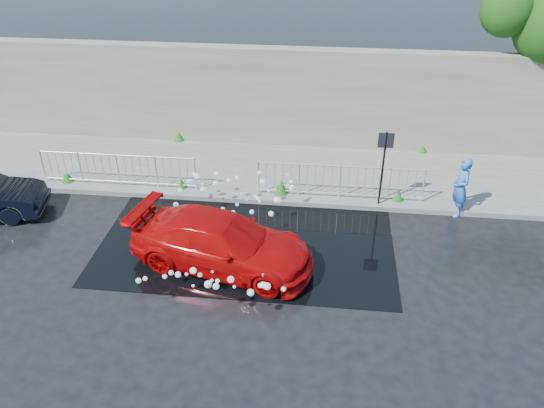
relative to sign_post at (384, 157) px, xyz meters
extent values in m
plane|color=black|center=(-4.20, -3.10, -1.72)|extent=(90.00, 90.00, 0.00)
cube|color=#5B5B57|center=(-4.20, 1.90, -1.65)|extent=(30.00, 4.00, 0.15)
cube|color=#5B5B57|center=(-4.20, -0.10, -1.64)|extent=(30.00, 0.25, 0.16)
cube|color=#655E55|center=(-4.20, 4.10, 0.18)|extent=(30.00, 0.60, 3.50)
cube|color=black|center=(-3.70, -2.10, -1.72)|extent=(8.00, 5.00, 0.01)
cylinder|color=black|center=(0.00, 0.00, -0.47)|extent=(0.06, 0.06, 2.50)
cube|color=black|center=(0.00, 0.00, 0.53)|extent=(0.45, 0.04, 0.45)
cylinder|color=#332114|center=(5.80, 5.10, 0.78)|extent=(0.36, 0.36, 5.00)
sphere|color=#153B0E|center=(3.80, 4.30, 3.28)|extent=(1.69, 1.69, 1.69)
cylinder|color=silver|center=(-10.70, 0.25, -1.02)|extent=(0.05, 0.05, 1.10)
cylinder|color=silver|center=(-5.70, 0.25, -1.02)|extent=(0.05, 0.05, 1.10)
cylinder|color=silver|center=(-8.20, 0.25, -0.50)|extent=(5.00, 0.04, 0.04)
cylinder|color=silver|center=(-8.20, 0.25, -1.45)|extent=(5.00, 0.04, 0.04)
cylinder|color=silver|center=(-3.70, 0.25, -1.02)|extent=(0.05, 0.05, 1.10)
cylinder|color=silver|center=(1.30, 0.25, -1.02)|extent=(0.05, 0.05, 1.10)
cylinder|color=silver|center=(-1.20, 0.25, -0.50)|extent=(5.00, 0.04, 0.04)
cylinder|color=silver|center=(-1.20, 0.25, -1.45)|extent=(5.00, 0.04, 0.04)
cone|color=#184813|center=(-10.00, 0.30, -1.42)|extent=(0.40, 0.40, 0.31)
cone|color=#184813|center=(-6.20, 0.30, -1.42)|extent=(0.36, 0.36, 0.30)
cone|color=#184813|center=(-3.00, 0.30, -1.35)|extent=(0.44, 0.44, 0.45)
cone|color=#184813|center=(0.60, 0.30, -1.41)|extent=(0.38, 0.38, 0.33)
cone|color=#184813|center=(-7.20, 3.80, -1.40)|extent=(0.42, 0.42, 0.34)
cone|color=#184813|center=(1.80, 3.80, -1.45)|extent=(0.34, 0.34, 0.25)
sphere|color=white|center=(-3.48, -0.53, -0.73)|extent=(0.18, 0.18, 0.18)
sphere|color=white|center=(-5.67, -0.66, -0.78)|extent=(0.13, 0.13, 0.13)
sphere|color=white|center=(-3.66, -1.55, -1.15)|extent=(0.13, 0.13, 0.13)
sphere|color=white|center=(-5.20, -0.87, -0.91)|extent=(0.17, 0.17, 0.17)
sphere|color=white|center=(-5.26, -0.67, -0.85)|extent=(0.07, 0.07, 0.07)
sphere|color=white|center=(-4.09, -1.42, -1.02)|extent=(0.10, 0.10, 0.10)
sphere|color=white|center=(-4.89, -0.56, -0.86)|extent=(0.15, 0.15, 0.15)
sphere|color=white|center=(-3.26, -0.82, -0.86)|extent=(0.08, 0.08, 0.08)
sphere|color=white|center=(-5.63, -2.30, -1.50)|extent=(0.16, 0.16, 0.16)
sphere|color=white|center=(-5.85, -1.52, -1.08)|extent=(0.16, 0.16, 0.16)
sphere|color=white|center=(-4.80, -1.90, -1.38)|extent=(0.17, 0.17, 0.17)
sphere|color=white|center=(-3.36, -2.54, -1.53)|extent=(0.16, 0.16, 0.16)
sphere|color=white|center=(-4.06, -2.37, -1.51)|extent=(0.08, 0.08, 0.08)
sphere|color=white|center=(-4.96, -0.10, -0.78)|extent=(0.13, 0.13, 0.13)
sphere|color=white|center=(-4.04, -0.96, -0.95)|extent=(0.08, 0.08, 0.08)
sphere|color=white|center=(-4.26, -0.45, -0.69)|extent=(0.13, 0.13, 0.13)
sphere|color=white|center=(-5.57, -0.34, -0.69)|extent=(0.12, 0.12, 0.12)
sphere|color=white|center=(-4.22, -2.29, -1.56)|extent=(0.17, 0.17, 0.17)
sphere|color=white|center=(-2.95, -1.06, -1.02)|extent=(0.17, 0.17, 0.17)
sphere|color=white|center=(-2.58, -2.13, -1.43)|extent=(0.12, 0.12, 0.12)
sphere|color=white|center=(-4.19, -1.58, -1.18)|extent=(0.13, 0.13, 0.13)
sphere|color=white|center=(-4.52, -0.37, -0.84)|extent=(0.14, 0.14, 0.14)
sphere|color=white|center=(-3.93, -1.94, -1.27)|extent=(0.09, 0.09, 0.09)
sphere|color=white|center=(-5.87, -0.94, -0.95)|extent=(0.16, 0.16, 0.16)
sphere|color=white|center=(-3.67, -2.45, -1.59)|extent=(0.09, 0.09, 0.09)
sphere|color=white|center=(-2.65, -0.43, -0.74)|extent=(0.11, 0.11, 0.11)
sphere|color=white|center=(-4.26, -1.75, -1.17)|extent=(0.08, 0.08, 0.08)
sphere|color=white|center=(-2.74, -0.54, -0.79)|extent=(0.09, 0.09, 0.09)
sphere|color=white|center=(-3.10, -1.66, -1.10)|extent=(0.16, 0.16, 0.16)
sphere|color=white|center=(-4.21, -1.85, -1.26)|extent=(0.18, 0.18, 0.18)
sphere|color=white|center=(-4.66, -1.79, -1.09)|extent=(0.11, 0.11, 0.11)
sphere|color=white|center=(-3.63, -1.02, -0.93)|extent=(0.10, 0.10, 0.10)
sphere|color=white|center=(-2.55, -2.37, -1.46)|extent=(0.17, 0.17, 0.17)
sphere|color=white|center=(-3.01, -1.10, -0.99)|extent=(0.17, 0.17, 0.17)
sphere|color=white|center=(-4.47, -1.62, -1.08)|extent=(0.12, 0.12, 0.12)
sphere|color=white|center=(-4.31, -2.14, -1.43)|extent=(0.14, 0.14, 0.14)
sphere|color=white|center=(-3.54, -1.17, -0.92)|extent=(0.13, 0.13, 0.13)
sphere|color=white|center=(-5.66, -0.48, -0.87)|extent=(0.11, 0.11, 0.11)
sphere|color=white|center=(-3.84, -1.26, -0.94)|extent=(0.06, 0.06, 0.06)
sphere|color=white|center=(-3.61, -0.17, -0.63)|extent=(0.13, 0.13, 0.13)
sphere|color=white|center=(-2.77, -0.20, -0.63)|extent=(0.06, 0.06, 0.06)
sphere|color=white|center=(-3.47, -1.24, -0.98)|extent=(0.09, 0.09, 0.09)
sphere|color=white|center=(-3.84, -1.79, -1.29)|extent=(0.13, 0.13, 0.13)
sphere|color=white|center=(-5.43, -0.55, -0.66)|extent=(0.17, 0.17, 0.17)
sphere|color=white|center=(-2.62, -0.50, -0.90)|extent=(0.17, 0.17, 0.17)
sphere|color=white|center=(-4.83, -2.23, -1.40)|extent=(0.17, 0.17, 0.17)
sphere|color=white|center=(-5.70, -5.16, -0.84)|extent=(0.13, 0.13, 0.13)
sphere|color=white|center=(-3.49, -5.30, -0.70)|extent=(0.07, 0.07, 0.07)
sphere|color=white|center=(-2.94, -4.69, -1.11)|extent=(0.15, 0.15, 0.15)
sphere|color=white|center=(-2.97, -4.46, -1.00)|extent=(0.07, 0.07, 0.07)
sphere|color=white|center=(-4.46, -4.54, -1.07)|extent=(0.11, 0.11, 0.11)
sphere|color=white|center=(-4.49, -5.04, -0.98)|extent=(0.07, 0.07, 0.07)
sphere|color=white|center=(-2.84, -4.79, -1.05)|extent=(0.17, 0.17, 0.17)
sphere|color=white|center=(-5.26, -4.25, -1.31)|extent=(0.13, 0.13, 0.13)
sphere|color=white|center=(-4.23, -4.25, -1.19)|extent=(0.07, 0.07, 0.07)
sphere|color=white|center=(-4.83, -4.38, -1.22)|extent=(0.09, 0.09, 0.09)
sphere|color=white|center=(-2.72, -4.42, -1.24)|extent=(0.08, 0.08, 0.08)
sphere|color=white|center=(-2.48, -4.58, -1.28)|extent=(0.12, 0.12, 0.12)
sphere|color=white|center=(-5.57, -5.10, -0.82)|extent=(0.11, 0.11, 0.11)
sphere|color=white|center=(-3.89, -5.32, -0.70)|extent=(0.15, 0.15, 0.15)
sphere|color=white|center=(-3.15, -5.25, -0.87)|extent=(0.16, 0.16, 0.16)
sphere|color=white|center=(-4.59, -4.60, -0.90)|extent=(0.16, 0.16, 0.16)
sphere|color=white|center=(-3.03, -4.54, -1.26)|extent=(0.12, 0.12, 0.12)
sphere|color=white|center=(-4.97, -4.58, -1.07)|extent=(0.15, 0.15, 0.15)
sphere|color=white|center=(-5.19, -4.87, -0.91)|extent=(0.12, 0.12, 0.12)
sphere|color=white|center=(-3.71, -4.61, -1.08)|extent=(0.17, 0.17, 0.17)
sphere|color=white|center=(-3.90, -5.13, -0.71)|extent=(0.10, 0.10, 0.10)
sphere|color=white|center=(-4.29, -4.34, -1.43)|extent=(0.08, 0.08, 0.08)
sphere|color=white|center=(-4.21, -4.43, -1.31)|extent=(0.09, 0.09, 0.09)
sphere|color=white|center=(-4.11, -5.17, -0.79)|extent=(0.17, 0.17, 0.17)
imported|color=#B30707|center=(-4.17, -3.25, -1.03)|extent=(5.07, 2.92, 1.38)
imported|color=blue|center=(2.29, -0.10, -0.81)|extent=(0.56, 0.74, 1.83)
camera|label=1|loc=(-1.71, -13.99, 6.86)|focal=35.00mm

